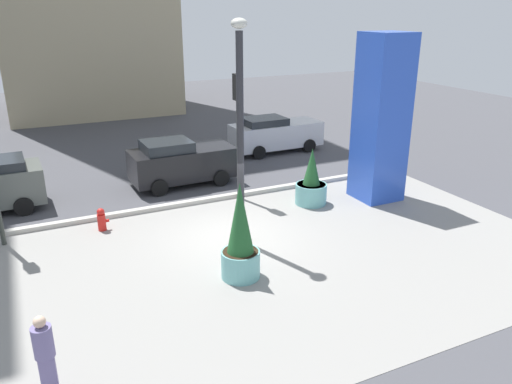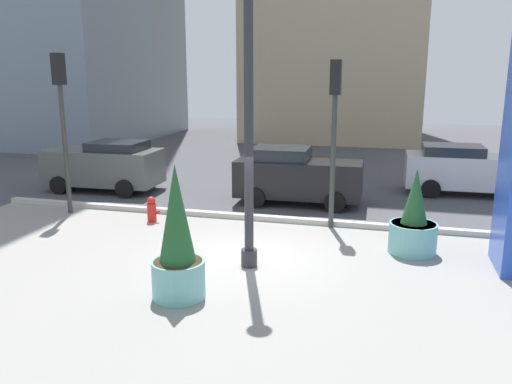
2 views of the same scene
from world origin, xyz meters
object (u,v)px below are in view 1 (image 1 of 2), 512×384
(potted_plant_near_left, at_px, (240,240))
(potted_plant_by_pillar, at_px, (311,184))
(car_far_lane, at_px, (275,134))
(car_intersection, at_px, (181,162))
(lamp_post, at_px, (240,141))
(traffic_light_far_side, at_px, (238,116))
(pedestrian_crossing, at_px, (45,351))
(art_pillar_blue, at_px, (381,119))
(fire_hydrant, at_px, (102,220))

(potted_plant_near_left, bearing_deg, potted_plant_by_pillar, 40.27)
(car_far_lane, bearing_deg, car_intersection, -154.08)
(lamp_post, xyz_separation_m, car_intersection, (0.01, 5.90, -2.20))
(traffic_light_far_side, bearing_deg, lamp_post, -112.61)
(traffic_light_far_side, height_order, car_far_lane, traffic_light_far_side)
(pedestrian_crossing, bearing_deg, potted_plant_near_left, 25.96)
(potted_plant_near_left, relative_size, car_intersection, 0.64)
(car_intersection, bearing_deg, potted_plant_near_left, -96.44)
(potted_plant_near_left, relative_size, traffic_light_far_side, 0.58)
(potted_plant_by_pillar, xyz_separation_m, car_intersection, (-3.54, 4.08, 0.20))
(art_pillar_blue, height_order, fire_hydrant, art_pillar_blue)
(art_pillar_blue, relative_size, pedestrian_crossing, 3.61)
(art_pillar_blue, relative_size, potted_plant_by_pillar, 2.88)
(lamp_post, bearing_deg, traffic_light_far_side, 67.39)
(fire_hydrant, bearing_deg, potted_plant_near_left, -58.89)
(potted_plant_near_left, bearing_deg, car_far_lane, 58.34)
(art_pillar_blue, relative_size, fire_hydrant, 7.89)
(car_intersection, bearing_deg, art_pillar_blue, -37.07)
(car_far_lane, bearing_deg, art_pillar_blue, -86.80)
(lamp_post, distance_m, pedestrian_crossing, 7.50)
(car_intersection, relative_size, pedestrian_crossing, 2.50)
(lamp_post, bearing_deg, fire_hydrant, 143.75)
(lamp_post, height_order, pedestrian_crossing, lamp_post)
(potted_plant_by_pillar, relative_size, pedestrian_crossing, 1.25)
(fire_hydrant, xyz_separation_m, car_far_lane, (9.29, 5.96, 0.52))
(traffic_light_far_side, distance_m, pedestrian_crossing, 10.75)
(traffic_light_far_side, bearing_deg, potted_plant_by_pillar, -36.89)
(pedestrian_crossing, bearing_deg, car_far_lane, 48.65)
(fire_hydrant, xyz_separation_m, traffic_light_far_side, (5.08, 0.74, 2.71))
(lamp_post, distance_m, traffic_light_far_side, 3.71)
(art_pillar_blue, relative_size, car_far_lane, 1.33)
(potted_plant_near_left, bearing_deg, traffic_light_far_side, 66.71)
(fire_hydrant, distance_m, traffic_light_far_side, 5.80)
(lamp_post, relative_size, potted_plant_by_pillar, 3.12)
(car_far_lane, bearing_deg, potted_plant_near_left, -121.66)
(car_intersection, bearing_deg, potted_plant_by_pillar, -49.01)
(lamp_post, distance_m, potted_plant_near_left, 2.94)
(potted_plant_by_pillar, height_order, traffic_light_far_side, traffic_light_far_side)
(potted_plant_by_pillar, distance_m, car_far_lane, 7.13)
(potted_plant_near_left, height_order, traffic_light_far_side, traffic_light_far_side)
(art_pillar_blue, distance_m, traffic_light_far_side, 5.07)
(potted_plant_by_pillar, xyz_separation_m, potted_plant_near_left, (-4.43, -3.75, 0.35))
(lamp_post, distance_m, fire_hydrant, 5.30)
(car_far_lane, xyz_separation_m, pedestrian_crossing, (-11.38, -12.93, 0.02))
(potted_plant_by_pillar, bearing_deg, car_far_lane, 72.96)
(traffic_light_far_side, relative_size, pedestrian_crossing, 2.77)
(lamp_post, xyz_separation_m, potted_plant_near_left, (-0.87, -1.92, -2.05))
(potted_plant_near_left, bearing_deg, pedestrian_crossing, -154.04)
(potted_plant_by_pillar, xyz_separation_m, pedestrian_crossing, (-9.29, -6.12, 0.18))
(lamp_post, bearing_deg, potted_plant_by_pillar, 27.21)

